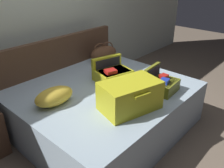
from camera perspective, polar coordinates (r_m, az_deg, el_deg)
ground_plane at (r=2.96m, az=3.98°, el=-13.16°), size 12.00×12.00×0.00m
back_wall at (r=3.57m, az=-17.37°, el=15.96°), size 8.00×0.10×2.60m
bed at (r=3.00m, az=-1.87°, el=-5.77°), size 2.01×1.75×0.56m
headboard at (r=3.53m, az=-12.76°, el=2.82°), size 2.05×0.08×1.01m
hard_case_large at (r=2.40m, az=4.34°, el=-2.76°), size 0.67×0.51×0.30m
hard_case_medium at (r=3.01m, az=0.08°, el=2.54°), size 0.50×0.44×0.29m
hard_case_small at (r=2.83m, az=11.86°, el=0.11°), size 0.35×0.35×0.28m
duffel_bag at (r=3.69m, az=-2.04°, el=7.47°), size 0.49×0.30×0.29m
pillow_near_headboard at (r=2.57m, az=-13.81°, el=-2.89°), size 0.45×0.28×0.18m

